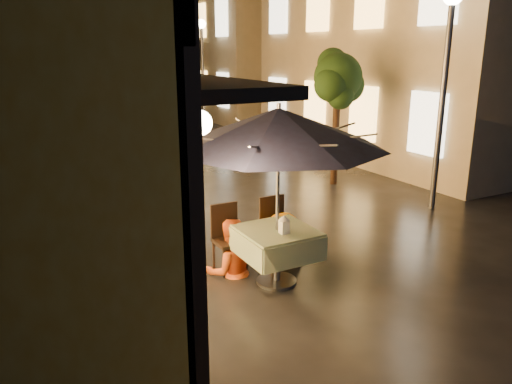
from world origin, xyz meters
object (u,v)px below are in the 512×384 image
streetlamp_near (446,60)px  cafe_table (277,243)px  table_lantern (284,223)px  person_yellow (283,215)px  patio_umbrella (278,128)px  bicycle_0 (153,210)px  person_orange (230,220)px

streetlamp_near → cafe_table: (-4.49, -1.40, -2.33)m
table_lantern → person_yellow: size_ratio=0.16×
patio_umbrella → bicycle_0: (-0.94, 2.61, -1.70)m
table_lantern → bicycle_0: (-0.94, 2.78, -0.47)m
person_orange → streetlamp_near: bearing=-162.0°
person_yellow → bicycle_0: person_yellow is taller
person_orange → bicycle_0: size_ratio=0.92×
streetlamp_near → person_yellow: (-4.09, -0.90, -2.15)m
table_lantern → patio_umbrella: bearing=90.0°
person_orange → person_yellow: (0.83, -0.09, -0.02)m
streetlamp_near → patio_umbrella: size_ratio=1.50×
streetlamp_near → table_lantern: size_ratio=16.92×
table_lantern → bicycle_0: 2.97m
patio_umbrella → person_yellow: size_ratio=1.83×
streetlamp_near → bicycle_0: (-5.43, 1.20, -2.47)m
person_yellow → bicycle_0: (-1.34, 2.10, -0.32)m
table_lantern → bicycle_0: table_lantern is taller
table_lantern → person_yellow: (0.41, 0.68, -0.15)m
person_orange → person_yellow: 0.84m
patio_umbrella → person_yellow: (0.41, 0.51, -1.38)m
streetlamp_near → person_yellow: bearing=-167.6°
person_yellow → bicycle_0: bearing=-74.4°
cafe_table → bicycle_0: 2.77m
table_lantern → person_yellow: bearing=59.2°
patio_umbrella → person_orange: size_ratio=1.78×
streetlamp_near → person_orange: size_ratio=2.67×
person_orange → cafe_table: bearing=133.9°
person_orange → person_yellow: size_ratio=1.03×
person_yellow → bicycle_0: 2.51m
table_lantern → person_orange: (-0.42, 0.77, -0.13)m
cafe_table → bicycle_0: (-0.94, 2.61, -0.14)m
cafe_table → table_lantern: table_lantern is taller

